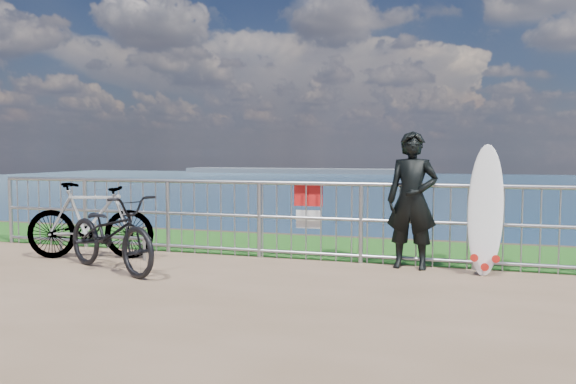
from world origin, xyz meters
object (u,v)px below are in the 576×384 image
(surfer, at_px, (412,200))
(bicycle_far, at_px, (90,221))
(bicycle_near, at_px, (111,233))
(surfboard, at_px, (485,214))

(surfer, bearing_deg, bicycle_far, -166.50)
(bicycle_near, bearing_deg, bicycle_far, 75.12)
(surfboard, xyz_separation_m, bicycle_far, (-5.42, -0.59, -0.21))
(surfer, xyz_separation_m, surfboard, (0.91, -0.09, -0.14))
(surfboard, height_order, bicycle_near, surfboard)
(surfer, relative_size, surfboard, 1.10)
(bicycle_near, height_order, bicycle_far, bicycle_far)
(surfer, distance_m, bicycle_far, 4.57)
(surfboard, bearing_deg, bicycle_far, -173.79)
(bicycle_near, distance_m, bicycle_far, 1.04)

